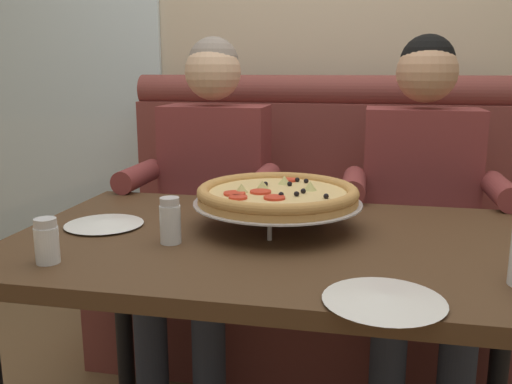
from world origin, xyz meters
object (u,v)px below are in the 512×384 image
(diner_left, at_px, (208,191))
(shaker_parmesan, at_px, (47,244))
(plate_near_right, at_px, (104,222))
(diner_right, at_px, (421,200))
(booth_bench, at_px, (316,254))
(dining_table, at_px, (284,270))
(pizza, at_px, (277,195))
(shaker_oregano, at_px, (170,224))
(plate_near_left, at_px, (384,298))

(diner_left, relative_size, shaker_parmesan, 12.63)
(plate_near_right, bearing_deg, diner_right, 34.58)
(booth_bench, bearing_deg, dining_table, -90.00)
(pizza, height_order, shaker_oregano, pizza)
(booth_bench, distance_m, plate_near_right, 1.07)
(dining_table, height_order, plate_near_left, plate_near_left)
(shaker_oregano, bearing_deg, dining_table, 19.78)
(pizza, height_order, plate_near_right, pizza)
(plate_near_left, bearing_deg, shaker_parmesan, 174.52)
(booth_bench, relative_size, diner_right, 1.34)
(booth_bench, bearing_deg, shaker_oregano, -105.30)
(shaker_parmesan, bearing_deg, diner_right, 46.09)
(diner_right, xyz_separation_m, shaker_oregano, (-0.65, -0.71, 0.08))
(pizza, bearing_deg, dining_table, -69.31)
(diner_left, relative_size, plate_near_left, 5.64)
(pizza, height_order, shaker_parmesan, pizza)
(shaker_parmesan, relative_size, plate_near_right, 0.48)
(diner_left, relative_size, pizza, 2.83)
(shaker_parmesan, bearing_deg, plate_near_left, -5.48)
(diner_left, bearing_deg, shaker_parmesan, -96.27)
(shaker_oregano, bearing_deg, diner_left, 99.28)
(booth_bench, relative_size, plate_near_left, 7.56)
(booth_bench, height_order, dining_table, booth_bench)
(booth_bench, xyz_separation_m, pizza, (-0.03, -0.79, 0.43))
(shaker_oregano, relative_size, plate_near_left, 0.51)
(dining_table, bearing_deg, shaker_parmesan, -149.47)
(plate_near_right, bearing_deg, pizza, 10.25)
(booth_bench, height_order, shaker_parmesan, booth_bench)
(shaker_parmesan, distance_m, plate_near_left, 0.72)
(booth_bench, relative_size, shaker_parmesan, 16.92)
(booth_bench, xyz_separation_m, dining_table, (0.00, -0.88, 0.25))
(diner_right, bearing_deg, dining_table, -121.94)
(pizza, relative_size, plate_near_left, 2.00)
(pizza, bearing_deg, diner_left, 123.69)
(diner_right, xyz_separation_m, plate_near_right, (-0.88, -0.61, 0.04))
(plate_near_right, bearing_deg, shaker_parmesan, -87.14)
(booth_bench, xyz_separation_m, shaker_parmesan, (-0.48, -1.17, 0.38))
(shaker_oregano, bearing_deg, diner_right, 47.54)
(booth_bench, height_order, diner_left, diner_left)
(shaker_parmesan, height_order, shaker_oregano, shaker_oregano)
(pizza, bearing_deg, plate_near_right, -169.75)
(shaker_parmesan, distance_m, plate_near_right, 0.30)
(booth_bench, bearing_deg, diner_left, -145.26)
(diner_left, distance_m, shaker_parmesan, 0.91)
(diner_right, height_order, shaker_oregano, diner_right)
(booth_bench, distance_m, diner_right, 0.56)
(pizza, xyz_separation_m, plate_near_left, (0.27, -0.45, -0.08))
(dining_table, relative_size, shaker_oregano, 12.11)
(diner_right, distance_m, plate_near_left, 0.98)
(dining_table, height_order, pizza, pizza)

